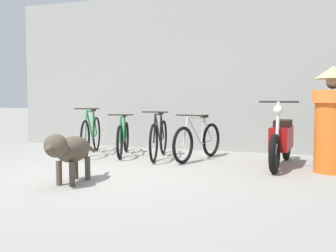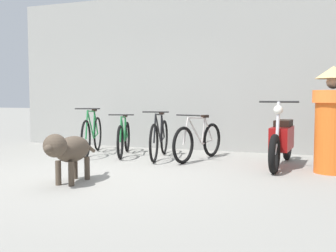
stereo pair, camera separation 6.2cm
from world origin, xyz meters
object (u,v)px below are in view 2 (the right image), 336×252
object	(u,v)px
bicycle_0	(92,135)
person_in_robes	(332,118)
bicycle_1	(124,138)
motorcycle	(282,140)
bicycle_3	(198,141)
stray_dog	(69,150)
bicycle_2	(159,138)

from	to	relation	value
bicycle_0	person_in_robes	distance (m)	4.32
bicycle_1	motorcycle	size ratio (longest dim) A/B	0.78
bicycle_3	motorcycle	xyz separation A→B (m)	(1.42, -0.20, 0.09)
bicycle_1	person_in_robes	size ratio (longest dim) A/B	0.98
bicycle_0	stray_dog	size ratio (longest dim) A/B	1.41
bicycle_0	bicycle_3	size ratio (longest dim) A/B	1.07
bicycle_3	stray_dog	world-z (taller)	bicycle_3
stray_dog	bicycle_3	bearing A→B (deg)	153.81
bicycle_3	stray_dog	distance (m)	2.64
motorcycle	bicycle_2	bearing A→B (deg)	-89.61
bicycle_1	bicycle_3	xyz separation A→B (m)	(1.49, -0.07, 0.00)
bicycle_1	stray_dog	world-z (taller)	bicycle_1
bicycle_3	bicycle_1	bearing A→B (deg)	-77.72
bicycle_0	bicycle_2	xyz separation A→B (m)	(1.41, -0.03, -0.02)
bicycle_1	bicycle_3	size ratio (longest dim) A/B	0.96
bicycle_3	motorcycle	bearing A→B (deg)	97.12
bicycle_3	person_in_robes	world-z (taller)	person_in_robes
bicycle_3	motorcycle	size ratio (longest dim) A/B	0.81
bicycle_0	bicycle_2	size ratio (longest dim) A/B	1.02
bicycle_0	bicycle_3	distance (m)	2.13
bicycle_3	stray_dog	size ratio (longest dim) A/B	1.32
bicycle_0	bicycle_1	world-z (taller)	bicycle_0
person_in_robes	bicycle_3	bearing A→B (deg)	-6.36
bicycle_0	bicycle_3	world-z (taller)	bicycle_0
motorcycle	person_in_robes	bearing A→B (deg)	70.38
bicycle_0	motorcycle	world-z (taller)	motorcycle
bicycle_0	stray_dog	distance (m)	2.66
motorcycle	stray_dog	size ratio (longest dim) A/B	1.62
bicycle_0	person_in_robes	xyz separation A→B (m)	(4.27, -0.51, 0.42)
bicycle_1	bicycle_2	distance (m)	0.77
bicycle_2	motorcycle	world-z (taller)	motorcycle
bicycle_3	person_in_robes	distance (m)	2.25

